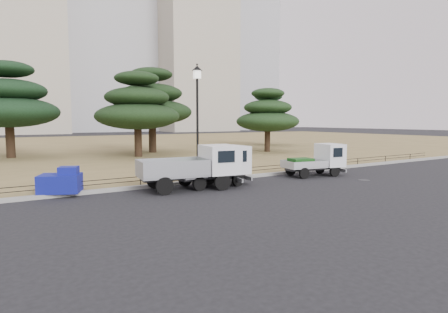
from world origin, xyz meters
TOP-DOWN VIEW (x-y plane):
  - ground at (0.00, 0.00)m, footprint 220.00×220.00m
  - lawn at (0.00, 30.60)m, footprint 120.00×56.00m
  - curb at (0.00, 2.60)m, footprint 120.00×0.25m
  - truck_large at (-1.97, 1.27)m, footprint 4.62×2.30m
  - truck_kei_front at (-0.67, 1.49)m, footprint 3.52×1.58m
  - truck_kei_rear at (5.62, 1.20)m, footprint 3.55×1.95m
  - street_lamp at (-0.98, 2.90)m, footprint 0.50×0.50m
  - pipe_fence at (0.00, 2.75)m, footprint 38.00×0.04m
  - tarp_pile at (-7.33, 2.82)m, footprint 1.89×1.67m
  - manhole at (6.50, -1.20)m, footprint 0.60×0.60m
  - pine_west_near at (-8.33, 19.88)m, footprint 7.42×7.42m
  - pine_center_left at (0.42, 15.62)m, footprint 6.67×6.67m
  - pine_center_right at (2.88, 18.80)m, footprint 7.17×7.17m
  - pine_east_near at (12.20, 13.82)m, footprint 5.80×5.80m
  - pine_east_far at (17.91, 20.83)m, footprint 6.09×6.09m
  - tower_center_left at (-5.00, 85.00)m, footprint 22.00×20.00m
  - tower_east at (40.00, 82.00)m, footprint 20.00×18.00m
  - tower_far_east at (58.00, 90.00)m, footprint 24.00×20.00m
  - radio_tower at (72.00, 85.00)m, footprint 1.80×1.80m

SIDE VIEW (x-z plane):
  - ground at x=0.00m, z-range 0.00..0.00m
  - manhole at x=6.50m, z-range 0.00..0.01m
  - lawn at x=0.00m, z-range 0.00..0.15m
  - curb at x=0.00m, z-range 0.00..0.16m
  - pipe_fence at x=0.00m, z-range 0.24..0.64m
  - tarp_pile at x=-7.33m, z-range 0.04..1.09m
  - truck_kei_rear at x=5.62m, z-range 0.00..1.76m
  - truck_kei_front at x=-0.67m, z-range 0.00..1.85m
  - truck_large at x=-1.97m, z-range 0.11..2.04m
  - pine_east_near at x=12.20m, z-range 0.60..6.46m
  - pine_east_far at x=17.91m, z-range 0.62..6.74m
  - street_lamp at x=-0.98m, z-range 1.13..6.70m
  - pine_center_left at x=0.42m, z-range 0.67..7.45m
  - pine_west_near at x=-8.33m, z-range 0.72..8.13m
  - pine_center_right at x=2.88m, z-range 0.75..8.36m
  - tower_east at x=40.00m, z-range 0.00..48.00m
  - tower_center_left at x=-5.00m, z-range 0.00..55.00m
  - radio_tower at x=72.00m, z-range -1.46..61.54m
  - tower_far_east at x=58.00m, z-range 0.00..70.00m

